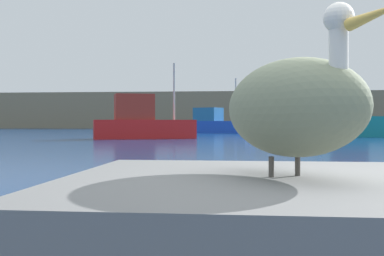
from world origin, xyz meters
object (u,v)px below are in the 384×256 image
(pelican, at_px, (292,106))
(fishing_boat_blue, at_px, (213,124))
(fishing_boat_red, at_px, (142,122))
(fishing_boat_teal, at_px, (350,121))

(pelican, height_order, fishing_boat_blue, fishing_boat_blue)
(fishing_boat_blue, bearing_deg, fishing_boat_red, -75.86)
(fishing_boat_teal, xyz_separation_m, fishing_boat_blue, (-10.14, 10.53, -0.26))
(fishing_boat_teal, bearing_deg, pelican, 79.53)
(fishing_boat_teal, distance_m, fishing_boat_blue, 14.62)
(pelican, height_order, fishing_boat_teal, fishing_boat_teal)
(fishing_boat_red, height_order, fishing_boat_teal, fishing_boat_teal)
(fishing_boat_teal, relative_size, fishing_boat_blue, 0.92)
(fishing_boat_red, bearing_deg, fishing_boat_teal, 1.72)
(pelican, relative_size, fishing_boat_blue, 0.18)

